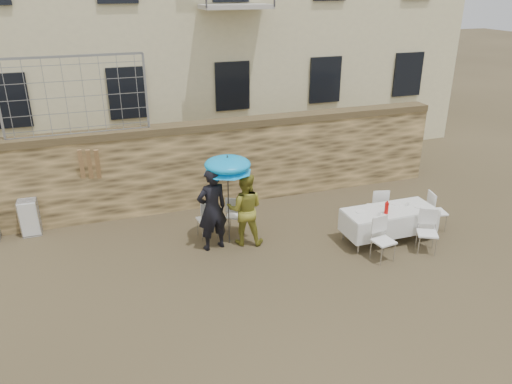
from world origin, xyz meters
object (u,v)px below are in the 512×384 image
object	(u,v)px
banquet_table	(390,211)
umbrella	(228,167)
table_chair_front_left	(384,240)
soda_bottle	(387,208)
table_chair_side	(437,211)
man_suit	(212,209)
woman_dress	(245,209)
table_chair_front_right	(428,232)
couple_chair_left	(207,218)
chair_stack_right	(30,214)
table_chair_back	(377,206)
couple_chair_right	(236,214)

from	to	relation	value
banquet_table	umbrella	bearing A→B (deg)	163.40
umbrella	table_chair_front_left	xyz separation A→B (m)	(2.89, -1.79, -1.36)
soda_bottle	table_chair_side	bearing A→B (deg)	8.88
man_suit	table_chair_side	size ratio (longest dim) A/B	1.99
woman_dress	banquet_table	xyz separation A→B (m)	(3.14, -0.94, -0.12)
table_chair_front_right	table_chair_side	xyz separation A→B (m)	(0.90, 0.85, 0.00)
banquet_table	couple_chair_left	bearing A→B (deg)	159.03
chair_stack_right	table_chair_back	bearing A→B (deg)	-16.04
couple_chair_left	woman_dress	bearing A→B (deg)	137.83
woman_dress	umbrella	world-z (taller)	umbrella
umbrella	table_chair_front_right	distance (m)	4.58
banquet_table	soda_bottle	size ratio (longest dim) A/B	8.08
table_chair_side	table_chair_back	bearing A→B (deg)	71.54
table_chair_front_left	table_chair_back	bearing A→B (deg)	54.49
table_chair_front_left	chair_stack_right	size ratio (longest dim) A/B	1.04
soda_bottle	table_chair_front_right	size ratio (longest dim) A/B	0.27
soda_bottle	table_chair_side	distance (m)	1.67
banquet_table	soda_bottle	world-z (taller)	soda_bottle
banquet_table	soda_bottle	xyz separation A→B (m)	(-0.20, -0.15, 0.17)
couple_chair_right	chair_stack_right	bearing A→B (deg)	9.98
couple_chair_left	soda_bottle	xyz separation A→B (m)	(3.69, -1.64, 0.43)
couple_chair_left	table_chair_back	size ratio (longest dim) A/B	1.00
umbrella	table_chair_front_left	bearing A→B (deg)	-31.78
man_suit	chair_stack_right	bearing A→B (deg)	-40.69
soda_bottle	table_chair_front_right	xyz separation A→B (m)	(0.70, -0.60, -0.43)
woman_dress	soda_bottle	size ratio (longest dim) A/B	6.51
table_chair_front_left	table_chair_front_right	world-z (taller)	same
soda_bottle	table_chair_back	world-z (taller)	soda_bottle
banquet_table	table_chair_side	distance (m)	1.43
banquet_table	table_chair_front_right	xyz separation A→B (m)	(0.50, -0.75, -0.25)
couple_chair_right	table_chair_side	bearing A→B (deg)	-167.61
table_chair_side	umbrella	bearing A→B (deg)	90.91
banquet_table	chair_stack_right	bearing A→B (deg)	158.31
man_suit	umbrella	world-z (taller)	umbrella
table_chair_front_left	woman_dress	bearing A→B (deg)	138.15
banquet_table	table_chair_back	bearing A→B (deg)	75.96
soda_bottle	table_chair_side	size ratio (longest dim) A/B	0.27
couple_chair_right	table_chair_side	world-z (taller)	same
man_suit	banquet_table	distance (m)	4.01
umbrella	couple_chair_right	distance (m)	1.47
table_chair_side	chair_stack_right	size ratio (longest dim) A/B	1.04
woman_dress	soda_bottle	xyz separation A→B (m)	(2.94, -1.09, 0.06)
couple_chair_left	couple_chair_right	world-z (taller)	same
table_chair_front_left	table_chair_back	size ratio (longest dim) A/B	1.00
couple_chair_right	table_chair_front_right	xyz separation A→B (m)	(3.69, -2.24, 0.00)
chair_stack_right	table_chair_front_left	bearing A→B (deg)	-28.17
woman_dress	chair_stack_right	world-z (taller)	woman_dress
couple_chair_left	banquet_table	size ratio (longest dim) A/B	0.46
table_chair_front_right	table_chair_back	size ratio (longest dim) A/B	1.00
man_suit	table_chair_front_right	world-z (taller)	man_suit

